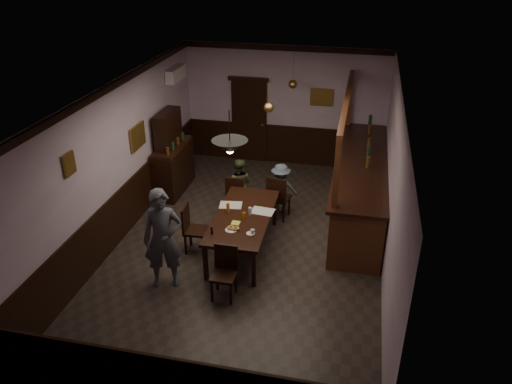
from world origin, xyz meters
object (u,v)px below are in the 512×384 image
(chair_near, at_px, (225,269))
(pendant_brass_far, at_px, (293,84))
(bar_counter, at_px, (360,186))
(pendant_iron, at_px, (230,147))
(chair_far_left, at_px, (236,194))
(person_seated_left, at_px, (239,184))
(chair_far_right, at_px, (278,196))
(pendant_brass_mid, at_px, (269,107))
(soda_can, at_px, (244,215))
(dining_table, at_px, (243,218))
(coffee_cup, at_px, (253,231))
(sideboard, at_px, (172,160))
(chair_side, at_px, (192,227))
(person_seated_right, at_px, (281,189))
(person_standing, at_px, (163,239))

(chair_near, distance_m, pendant_brass_far, 5.05)
(bar_counter, height_order, pendant_iron, pendant_iron)
(chair_far_left, xyz_separation_m, person_seated_left, (-0.00, 0.27, 0.08))
(chair_far_right, xyz_separation_m, pendant_brass_far, (-0.07, 2.10, 1.76))
(chair_near, bearing_deg, pendant_brass_mid, 87.19)
(chair_far_right, distance_m, soda_can, 1.45)
(pendant_iron, bearing_deg, chair_near, -89.17)
(dining_table, distance_m, chair_far_left, 1.37)
(chair_near, relative_size, pendant_brass_far, 1.11)
(dining_table, xyz_separation_m, soda_can, (0.05, -0.10, 0.12))
(person_seated_left, height_order, coffee_cup, person_seated_left)
(chair_far_right, height_order, sideboard, sideboard)
(sideboard, bearing_deg, bar_counter, -2.28)
(person_seated_left, relative_size, bar_counter, 0.26)
(bar_counter, relative_size, pendant_brass_far, 5.57)
(chair_side, relative_size, bar_counter, 0.21)
(coffee_cup, bearing_deg, bar_counter, 54.35)
(chair_side, bearing_deg, chair_far_right, -45.10)
(chair_far_right, xyz_separation_m, person_seated_left, (-0.89, 0.27, 0.04))
(pendant_iron, height_order, pendant_brass_far, same)
(chair_near, xyz_separation_m, chair_side, (-0.94, 1.11, 0.02))
(chair_far_right, height_order, coffee_cup, chair_far_right)
(chair_far_right, height_order, bar_counter, bar_counter)
(soda_can, height_order, sideboard, sideboard)
(chair_near, distance_m, soda_can, 1.27)
(dining_table, distance_m, person_seated_right, 1.62)
(pendant_iron, bearing_deg, dining_table, 90.76)
(chair_near, bearing_deg, person_seated_left, 99.45)
(chair_side, xyz_separation_m, person_standing, (-0.11, -1.05, 0.37))
(chair_far_right, relative_size, person_standing, 0.55)
(chair_side, distance_m, pendant_brass_far, 4.21)
(pendant_brass_mid, bearing_deg, person_seated_left, -175.08)
(dining_table, xyz_separation_m, pendant_brass_far, (0.35, 3.38, 1.61))
(pendant_iron, bearing_deg, bar_counter, 53.06)
(chair_side, xyz_separation_m, bar_counter, (2.97, 2.12, 0.12))
(person_standing, xyz_separation_m, coffee_cup, (1.34, 0.68, -0.09))
(chair_far_right, distance_m, chair_side, 2.01)
(chair_far_left, height_order, pendant_iron, pendant_iron)
(coffee_cup, height_order, pendant_brass_mid, pendant_brass_mid)
(pendant_brass_mid, bearing_deg, chair_far_left, -152.08)
(chair_side, height_order, pendant_brass_mid, pendant_brass_mid)
(coffee_cup, xyz_separation_m, bar_counter, (1.73, 2.48, -0.16))
(pendant_brass_mid, relative_size, pendant_brass_far, 1.00)
(chair_side, height_order, soda_can, chair_side)
(person_seated_right, relative_size, sideboard, 0.59)
(dining_table, relative_size, person_standing, 1.25)
(person_standing, relative_size, person_seated_right, 1.58)
(coffee_cup, relative_size, pendant_brass_far, 0.10)
(pendant_brass_mid, height_order, pendant_brass_far, same)
(dining_table, height_order, chair_near, chair_near)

